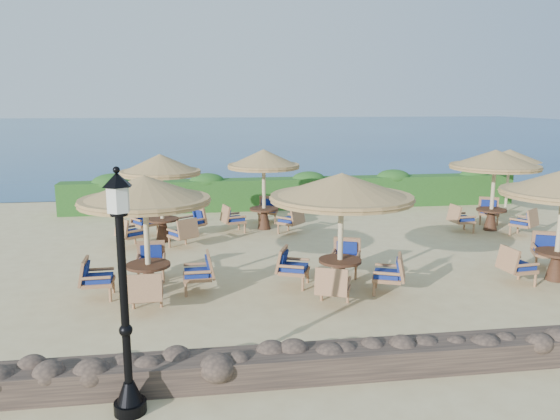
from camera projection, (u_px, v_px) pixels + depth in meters
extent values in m
plane|color=#D6C288|center=(343.00, 259.00, 14.76)|extent=(120.00, 120.00, 0.00)
plane|color=navy|center=(223.00, 129.00, 82.65)|extent=(160.00, 160.00, 0.00)
cube|color=#1C4A17|center=(296.00, 193.00, 21.62)|extent=(18.00, 0.90, 1.20)
cube|color=brown|center=(443.00, 354.00, 8.70)|extent=(15.00, 0.65, 0.44)
cylinder|color=black|center=(130.00, 407.00, 7.45)|extent=(0.44, 0.44, 0.16)
cone|color=black|center=(129.00, 392.00, 7.41)|extent=(0.36, 0.36, 0.30)
cylinder|color=black|center=(124.00, 305.00, 7.16)|extent=(0.11, 0.11, 2.40)
cylinder|color=silver|center=(118.00, 198.00, 6.88)|extent=(0.30, 0.30, 0.36)
cone|color=black|center=(117.00, 179.00, 6.84)|extent=(0.40, 0.40, 0.18)
cylinder|color=beige|center=(507.00, 184.00, 20.71)|extent=(0.10, 0.10, 2.20)
cone|color=olive|center=(510.00, 155.00, 20.50)|extent=(2.30, 2.30, 0.45)
cylinder|color=beige|center=(147.00, 242.00, 11.76)|extent=(0.12, 0.12, 2.40)
cone|color=olive|center=(144.00, 188.00, 11.53)|extent=(2.82, 2.82, 0.55)
cylinder|color=olive|center=(145.00, 201.00, 11.58)|extent=(2.76, 2.76, 0.14)
cylinder|color=#472919|center=(148.00, 265.00, 11.86)|extent=(0.96, 0.96, 0.06)
cone|color=#472919|center=(149.00, 280.00, 11.93)|extent=(0.44, 0.44, 0.64)
cylinder|color=beige|center=(341.00, 238.00, 12.10)|extent=(0.12, 0.12, 2.40)
cone|color=olive|center=(342.00, 185.00, 11.87)|extent=(3.19, 3.19, 0.55)
cylinder|color=olive|center=(341.00, 198.00, 11.93)|extent=(3.13, 3.13, 0.14)
cylinder|color=#472919|center=(340.00, 261.00, 12.20)|extent=(0.96, 0.96, 0.06)
cone|color=#472919|center=(340.00, 275.00, 12.27)|extent=(0.44, 0.44, 0.64)
cylinder|color=beige|center=(559.00, 231.00, 12.74)|extent=(0.12, 0.12, 2.40)
cylinder|color=#472919|center=(557.00, 253.00, 12.84)|extent=(0.96, 0.96, 0.06)
cone|color=#472919|center=(556.00, 267.00, 12.91)|extent=(0.44, 0.44, 0.64)
cylinder|color=beige|center=(162.00, 202.00, 16.35)|extent=(0.12, 0.12, 2.40)
cone|color=olive|center=(160.00, 163.00, 16.12)|extent=(2.41, 2.41, 0.55)
cylinder|color=olive|center=(161.00, 173.00, 16.18)|extent=(2.36, 2.36, 0.14)
cylinder|color=#472919|center=(163.00, 219.00, 16.46)|extent=(0.96, 0.96, 0.06)
cone|color=#472919|center=(163.00, 231.00, 16.53)|extent=(0.44, 0.44, 0.64)
cylinder|color=beige|center=(264.00, 193.00, 17.94)|extent=(0.12, 0.12, 2.40)
cone|color=olive|center=(264.00, 158.00, 17.71)|extent=(2.37, 2.37, 0.55)
cylinder|color=olive|center=(264.00, 166.00, 17.76)|extent=(2.32, 2.32, 0.14)
cylinder|color=#472919|center=(264.00, 209.00, 18.04)|extent=(0.96, 0.96, 0.06)
cone|color=#472919|center=(264.00, 219.00, 18.11)|extent=(0.44, 0.44, 0.64)
cylinder|color=beige|center=(493.00, 194.00, 17.78)|extent=(0.12, 0.12, 2.40)
cone|color=olive|center=(495.00, 158.00, 17.55)|extent=(2.88, 2.88, 0.55)
cylinder|color=olive|center=(495.00, 167.00, 17.60)|extent=(2.82, 2.82, 0.14)
cylinder|color=#472919|center=(491.00, 210.00, 17.88)|extent=(0.96, 0.96, 0.06)
cone|color=#472919|center=(491.00, 220.00, 17.95)|extent=(0.44, 0.44, 0.64)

